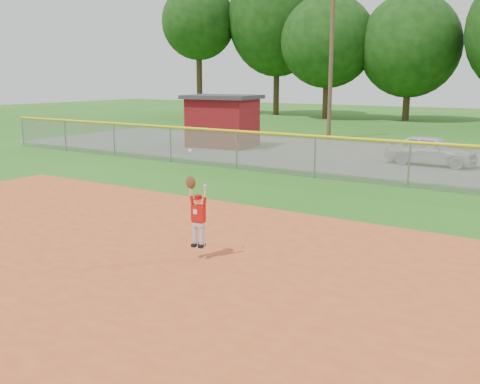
# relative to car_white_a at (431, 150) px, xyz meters

# --- Properties ---
(ground) EXTENTS (120.00, 120.00, 0.00)m
(ground) POSITION_rel_car_white_a_xyz_m (0.49, -15.03, -0.64)
(ground) COLOR #255F15
(ground) RESTS_ON ground
(clay_infield) EXTENTS (24.00, 16.00, 0.04)m
(clay_infield) POSITION_rel_car_white_a_xyz_m (0.49, -18.03, -0.62)
(clay_infield) COLOR #B44A20
(clay_infield) RESTS_ON ground
(parking_strip) EXTENTS (44.00, 10.00, 0.03)m
(parking_strip) POSITION_rel_car_white_a_xyz_m (0.49, 0.97, -0.62)
(parking_strip) COLOR slate
(parking_strip) RESTS_ON ground
(car_white_a) EXTENTS (3.63, 1.60, 1.22)m
(car_white_a) POSITION_rel_car_white_a_xyz_m (0.00, 0.00, 0.00)
(car_white_a) COLOR silver
(car_white_a) RESTS_ON parking_strip
(utility_shed) EXTENTS (3.81, 3.11, 2.66)m
(utility_shed) POSITION_rel_car_white_a_xyz_m (-10.57, 0.39, 0.72)
(utility_shed) COLOR #620E10
(utility_shed) RESTS_ON ground
(outfield_fence) EXTENTS (40.06, 0.10, 1.55)m
(outfield_fence) POSITION_rel_car_white_a_xyz_m (0.49, -5.03, 0.24)
(outfield_fence) COLOR gray
(outfield_fence) RESTS_ON ground
(ballplayer) EXTENTS (0.47, 0.22, 1.92)m
(ballplayer) POSITION_rel_car_white_a_xyz_m (-1.03, -14.34, 0.33)
(ballplayer) COLOR silver
(ballplayer) RESTS_ON ground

